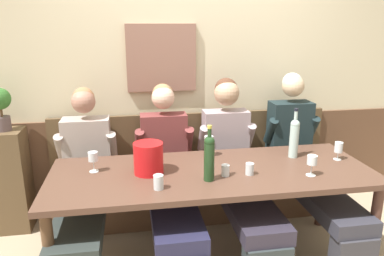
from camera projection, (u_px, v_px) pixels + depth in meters
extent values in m
cube|color=beige|center=(190.00, 62.00, 3.35)|extent=(6.80, 0.08, 2.80)
cube|color=#865E4F|center=(161.00, 58.00, 3.24)|extent=(0.61, 0.04, 0.58)
cube|color=brown|center=(191.00, 161.00, 3.56)|extent=(6.80, 0.03, 0.90)
cube|color=brown|center=(195.00, 193.00, 3.41)|extent=(2.57, 0.42, 0.44)
cube|color=brown|center=(195.00, 169.00, 3.34)|extent=(2.52, 0.39, 0.05)
cube|color=brown|center=(192.00, 136.00, 3.45)|extent=(2.57, 0.04, 0.45)
cube|color=#51362A|center=(212.00, 173.00, 2.61)|extent=(2.27, 0.85, 0.04)
cylinder|color=#543329|center=(373.00, 232.00, 2.55)|extent=(0.07, 0.07, 0.70)
cylinder|color=brown|center=(69.00, 208.00, 2.88)|extent=(0.07, 0.07, 0.70)
cylinder|color=brown|center=(322.00, 188.00, 3.22)|extent=(0.07, 0.07, 0.70)
cube|color=#2C3431|center=(82.00, 213.00, 2.62)|extent=(0.33, 1.13, 0.11)
cube|color=#A0928A|center=(87.00, 146.00, 3.12)|extent=(0.39, 0.21, 0.49)
sphere|color=#A77461|center=(83.00, 101.00, 3.00)|extent=(0.19, 0.19, 0.19)
sphere|color=#A46D48|center=(84.00, 98.00, 3.02)|extent=(0.18, 0.18, 0.18)
cylinder|color=#A0928A|center=(61.00, 148.00, 3.04)|extent=(0.08, 0.20, 0.27)
cylinder|color=#A0928A|center=(112.00, 145.00, 3.11)|extent=(0.08, 0.20, 0.27)
cube|color=#242441|center=(172.00, 206.00, 2.73)|extent=(0.33, 1.14, 0.11)
cube|color=brown|center=(164.00, 142.00, 3.22)|extent=(0.40, 0.18, 0.50)
sphere|color=beige|center=(163.00, 98.00, 3.10)|extent=(0.19, 0.19, 0.19)
sphere|color=#9D784E|center=(163.00, 94.00, 3.12)|extent=(0.18, 0.18, 0.18)
cylinder|color=brown|center=(140.00, 142.00, 3.15)|extent=(0.08, 0.20, 0.27)
cylinder|color=brown|center=(188.00, 140.00, 3.21)|extent=(0.08, 0.20, 0.27)
cube|color=#2E2937|center=(244.00, 200.00, 2.82)|extent=(0.33, 1.13, 0.11)
cube|color=gray|center=(225.00, 138.00, 3.31)|extent=(0.40, 0.20, 0.51)
sphere|color=tan|center=(227.00, 93.00, 3.18)|extent=(0.22, 0.22, 0.22)
sphere|color=#533222|center=(226.00, 89.00, 3.20)|extent=(0.20, 0.20, 0.20)
cylinder|color=gray|center=(203.00, 138.00, 3.23)|extent=(0.08, 0.20, 0.27)
cylinder|color=gray|center=(249.00, 136.00, 3.30)|extent=(0.08, 0.20, 0.27)
cube|color=#33333E|center=(318.00, 194.00, 2.91)|extent=(0.31, 1.13, 0.11)
cube|color=#19282B|center=(289.00, 132.00, 3.40)|extent=(0.37, 0.21, 0.56)
sphere|color=#D4B48F|center=(293.00, 86.00, 3.27)|extent=(0.20, 0.20, 0.20)
sphere|color=beige|center=(292.00, 83.00, 3.28)|extent=(0.18, 0.18, 0.18)
cylinder|color=#19282B|center=(271.00, 131.00, 3.31)|extent=(0.08, 0.20, 0.27)
cylinder|color=#19282B|center=(312.00, 129.00, 3.38)|extent=(0.08, 0.20, 0.27)
cylinder|color=red|center=(148.00, 158.00, 2.53)|extent=(0.20, 0.20, 0.22)
cylinder|color=#ADCBC5|center=(294.00, 141.00, 2.83)|extent=(0.07, 0.07, 0.25)
sphere|color=#ADCBC5|center=(295.00, 124.00, 2.79)|extent=(0.07, 0.07, 0.07)
cylinder|color=#ADCBC5|center=(296.00, 117.00, 2.78)|extent=(0.03, 0.03, 0.09)
cylinder|color=black|center=(296.00, 110.00, 2.76)|extent=(0.03, 0.03, 0.02)
cylinder|color=#1E3C1D|center=(209.00, 162.00, 2.41)|extent=(0.07, 0.07, 0.26)
sphere|color=#1E3C1D|center=(209.00, 141.00, 2.37)|extent=(0.07, 0.07, 0.07)
cylinder|color=#1E3C1D|center=(209.00, 134.00, 2.36)|extent=(0.03, 0.03, 0.08)
cylinder|color=gold|center=(210.00, 127.00, 2.34)|extent=(0.03, 0.03, 0.02)
cylinder|color=silver|center=(311.00, 175.00, 2.52)|extent=(0.07, 0.07, 0.00)
cylinder|color=silver|center=(311.00, 170.00, 2.51)|extent=(0.01, 0.01, 0.08)
cylinder|color=silver|center=(312.00, 160.00, 2.49)|extent=(0.07, 0.07, 0.06)
cylinder|color=#F3DB80|center=(312.00, 163.00, 2.49)|extent=(0.06, 0.06, 0.01)
cylinder|color=silver|center=(337.00, 159.00, 2.81)|extent=(0.06, 0.06, 0.00)
cylinder|color=silver|center=(338.00, 156.00, 2.80)|extent=(0.01, 0.01, 0.06)
cylinder|color=silver|center=(339.00, 147.00, 2.78)|extent=(0.06, 0.06, 0.08)
cylinder|color=silver|center=(209.00, 156.00, 2.89)|extent=(0.06, 0.06, 0.00)
cylinder|color=silver|center=(209.00, 151.00, 2.88)|extent=(0.01, 0.01, 0.07)
cylinder|color=silver|center=(209.00, 141.00, 2.86)|extent=(0.07, 0.07, 0.08)
cylinder|color=beige|center=(209.00, 145.00, 2.86)|extent=(0.06, 0.06, 0.02)
cylinder|color=silver|center=(94.00, 171.00, 2.58)|extent=(0.07, 0.07, 0.00)
cylinder|color=silver|center=(94.00, 166.00, 2.57)|extent=(0.01, 0.01, 0.08)
cylinder|color=silver|center=(93.00, 156.00, 2.55)|extent=(0.07, 0.07, 0.06)
cylinder|color=#E2E882|center=(93.00, 159.00, 2.56)|extent=(0.06, 0.06, 0.02)
cylinder|color=silver|center=(158.00, 182.00, 2.30)|extent=(0.06, 0.06, 0.09)
cylinder|color=silver|center=(250.00, 169.00, 2.52)|extent=(0.06, 0.06, 0.08)
cylinder|color=silver|center=(225.00, 170.00, 2.50)|extent=(0.06, 0.06, 0.08)
cube|color=brown|center=(11.00, 181.00, 3.14)|extent=(0.28, 0.28, 0.89)
cylinder|color=#584747|center=(3.00, 124.00, 3.00)|extent=(0.12, 0.12, 0.12)
cylinder|color=brown|center=(1.00, 112.00, 2.97)|extent=(0.02, 0.02, 0.08)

